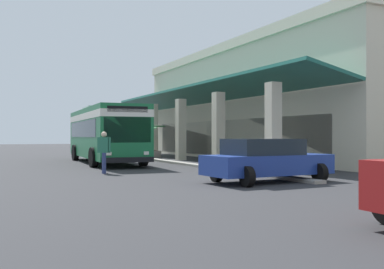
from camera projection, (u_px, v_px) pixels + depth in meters
The scene contains 7 objects.
ground at pixel (210, 158), 32.15m from camera, with size 120.00×120.00×0.00m, color #2D2D30.
curb_strip at pixel (155, 160), 28.26m from camera, with size 30.26×0.50×0.12m, color #9E998E.
plaza_building at pixel (281, 104), 32.39m from camera, with size 25.51×13.39×7.76m.
transit_bus at pixel (105, 131), 26.16m from camera, with size 11.34×3.25×3.34m.
parked_sedan_blue at pixel (266, 160), 15.25m from camera, with size 2.61×4.49×1.47m.
pedestrian at pixel (104, 150), 18.81m from camera, with size 0.59×0.51×1.74m.
potted_palm at pixel (153, 150), 32.18m from camera, with size 1.65×1.78×2.37m.
Camera 1 is at (28.50, -6.93, 1.58)m, focal length 42.13 mm.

